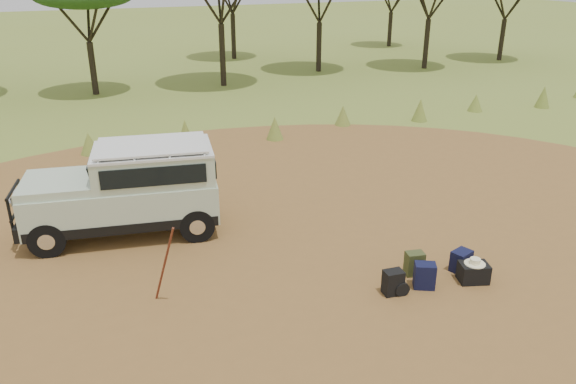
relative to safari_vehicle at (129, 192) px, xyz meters
name	(u,v)px	position (x,y,z in m)	size (l,w,h in m)	color
ground	(290,272)	(2.59, -2.97, -0.99)	(140.00, 140.00, 0.00)	olive
dirt_clearing	(290,272)	(2.59, -2.97, -0.99)	(23.00, 23.00, 0.01)	brown
grass_fringe	(190,135)	(2.70, 5.70, -0.59)	(36.60, 1.60, 0.90)	olive
safari_vehicle	(129,192)	(0.00, 0.00, 0.00)	(4.43, 2.35, 2.05)	#AFC2A6
walking_staff	(164,265)	(0.14, -3.14, -0.19)	(0.04, 0.04, 1.69)	maroon
backpack_black	(393,283)	(4.02, -4.43, -0.75)	(0.35, 0.26, 0.48)	black
backpack_navy	(425,276)	(4.68, -4.47, -0.74)	(0.38, 0.27, 0.50)	black
backpack_olive	(414,264)	(4.78, -4.00, -0.75)	(0.34, 0.25, 0.48)	#3B451F
duffel_navy	(461,261)	(5.71, -4.24, -0.77)	(0.39, 0.29, 0.44)	black
hard_case	(473,273)	(5.67, -4.65, -0.80)	(0.54, 0.38, 0.38)	black
stuff_sack	(400,287)	(4.15, -4.46, -0.85)	(0.28, 0.28, 0.28)	black
safari_hat	(475,262)	(5.67, -4.65, -0.57)	(0.39, 0.39, 0.11)	beige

